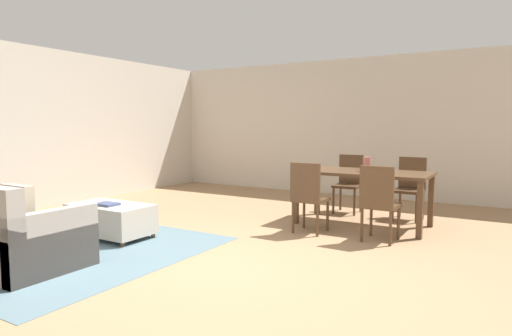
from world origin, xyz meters
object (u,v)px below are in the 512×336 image
(dining_table, at_px, (363,177))
(dining_chair_far_left, at_px, (349,180))
(dining_chair_near_left, at_px, (308,194))
(vase_centerpiece, at_px, (367,164))
(dining_chair_near_right, at_px, (379,199))
(dining_chair_far_right, at_px, (410,184))
(ottoman_table, at_px, (111,218))
(book_on_ottoman, at_px, (107,204))

(dining_table, distance_m, dining_chair_far_left, 0.96)
(dining_chair_near_left, relative_size, vase_centerpiece, 4.61)
(dining_chair_near_right, bearing_deg, dining_table, 119.32)
(dining_chair_far_left, height_order, dining_chair_far_right, same)
(dining_chair_far_left, distance_m, vase_centerpiece, 1.05)
(ottoman_table, xyz_separation_m, dining_chair_far_right, (2.95, 3.04, 0.28))
(ottoman_table, relative_size, dining_chair_far_right, 1.13)
(ottoman_table, xyz_separation_m, dining_chair_far_left, (1.99, 3.10, 0.28))
(dining_chair_near_left, relative_size, dining_chair_far_left, 1.00)
(dining_chair_far_left, bearing_deg, dining_chair_near_right, -60.28)
(dining_chair_far_left, bearing_deg, vase_centerpiece, -57.54)
(book_on_ottoman, bearing_deg, dining_chair_near_left, 37.41)
(dining_table, relative_size, dining_chair_near_left, 1.96)
(ottoman_table, xyz_separation_m, vase_centerpiece, (2.53, 2.26, 0.62))
(dining_chair_near_right, distance_m, dining_chair_far_right, 1.57)
(dining_chair_far_left, xyz_separation_m, vase_centerpiece, (0.53, -0.84, 0.34))
(ottoman_table, bearing_deg, dining_chair_far_right, 45.89)
(dining_chair_far_left, relative_size, vase_centerpiece, 4.61)
(dining_chair_near_left, height_order, dining_chair_far_right, same)
(dining_chair_far_left, bearing_deg, dining_table, -59.90)
(dining_table, bearing_deg, dining_chair_far_right, 58.12)
(dining_table, xyz_separation_m, dining_chair_far_left, (-0.48, 0.82, -0.15))
(dining_chair_near_left, height_order, vase_centerpiece, vase_centerpiece)
(dining_table, bearing_deg, dining_chair_far_left, 120.10)
(dining_table, relative_size, vase_centerpiece, 9.01)
(ottoman_table, xyz_separation_m, dining_chair_near_left, (2.02, 1.44, 0.28))
(ottoman_table, distance_m, dining_table, 3.39)
(ottoman_table, xyz_separation_m, dining_chair_near_right, (2.92, 1.47, 0.28))
(dining_chair_far_right, xyz_separation_m, vase_centerpiece, (-0.42, -0.79, 0.34))
(dining_chair_near_right, xyz_separation_m, vase_centerpiece, (-0.39, 0.78, 0.34))
(vase_centerpiece, bearing_deg, dining_chair_near_right, -63.39)
(ottoman_table, xyz_separation_m, book_on_ottoman, (0.03, -0.08, 0.19))
(dining_table, xyz_separation_m, dining_chair_far_right, (0.48, 0.77, -0.15))
(ottoman_table, height_order, dining_chair_near_right, dining_chair_near_right)
(book_on_ottoman, bearing_deg, ottoman_table, 113.44)
(dining_chair_far_right, height_order, book_on_ottoman, dining_chair_far_right)
(ottoman_table, distance_m, dining_chair_near_right, 3.28)
(dining_chair_near_left, bearing_deg, dining_table, 61.68)
(dining_table, height_order, vase_centerpiece, vase_centerpiece)
(dining_chair_near_left, relative_size, book_on_ottoman, 3.54)
(dining_chair_far_left, bearing_deg, ottoman_table, -122.78)
(dining_chair_near_left, bearing_deg, dining_chair_near_right, 2.14)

